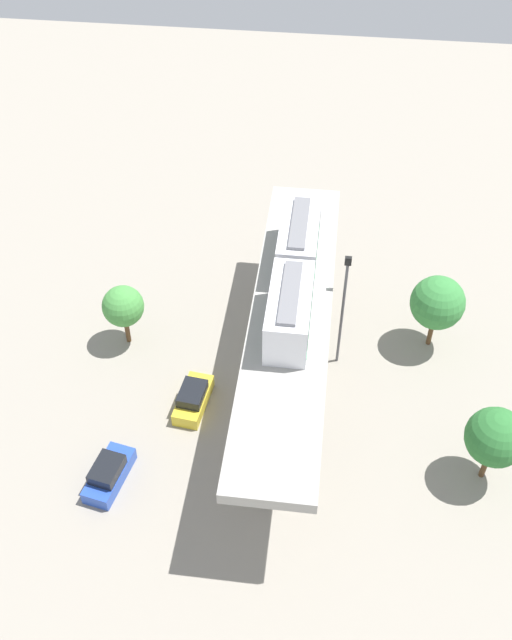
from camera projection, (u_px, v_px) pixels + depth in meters
name	position (u px, v px, depth m)	size (l,w,h in m)	color
ground_plane	(287.00, 384.00, 51.90)	(120.00, 120.00, 0.00)	gray
viaduct	(290.00, 331.00, 48.06)	(5.20, 28.00, 7.23)	#A8A59E
train	(294.00, 275.00, 47.08)	(2.64, 13.55, 3.24)	white
parked_car_yellow	(193.00, 398.00, 50.04)	(2.27, 4.38, 1.76)	yellow
parked_car_blue	(109.00, 474.00, 45.68)	(2.58, 4.47, 1.76)	#284CB7
tree_near_viaduct	(438.00, 303.00, 51.89)	(3.94, 3.94, 6.16)	brown
tree_mid_lot	(123.00, 306.00, 52.52)	(3.06, 3.06, 5.11)	brown
tree_far_corner	(495.00, 437.00, 43.66)	(3.71, 3.71, 5.89)	brown
signal_post	(343.00, 307.00, 49.76)	(0.44, 0.28, 9.83)	#4C4C51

